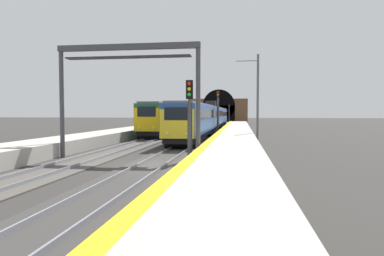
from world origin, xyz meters
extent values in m
plane|color=#302D2B|center=(0.00, 0.00, 0.00)|extent=(320.00, 320.00, 0.00)
cube|color=#ADA89E|center=(0.00, -4.04, 0.47)|extent=(112.00, 3.52, 0.95)
cube|color=#ADA89E|center=(0.00, 8.59, 0.47)|extent=(112.00, 3.52, 0.95)
cube|color=yellow|center=(0.00, -2.53, 0.95)|extent=(112.00, 0.50, 0.01)
cube|color=#383533|center=(0.00, 0.00, 0.03)|extent=(160.00, 3.06, 0.06)
cube|color=gray|center=(0.00, 0.72, 0.14)|extent=(160.00, 0.07, 0.15)
cube|color=gray|center=(0.00, -0.72, 0.14)|extent=(160.00, 0.07, 0.15)
cube|color=#4C4742|center=(0.00, 4.55, 0.03)|extent=(160.00, 3.14, 0.06)
cube|color=gray|center=(0.00, 5.26, 0.14)|extent=(160.00, 0.07, 0.15)
cube|color=gray|center=(0.00, 3.83, 0.14)|extent=(160.00, 0.07, 0.15)
cube|color=#264C99|center=(15.73, 0.00, 2.25)|extent=(18.10, 2.80, 2.62)
cube|color=black|center=(15.73, 0.00, 2.72)|extent=(17.38, 2.83, 0.90)
cube|color=slate|center=(15.73, 0.00, 3.66)|extent=(17.56, 2.39, 0.20)
cube|color=black|center=(15.73, 0.00, 0.76)|extent=(17.74, 2.48, 0.49)
cylinder|color=black|center=(8.18, 0.04, 0.44)|extent=(0.90, 2.49, 0.89)
cylinder|color=black|center=(9.98, 0.03, 0.44)|extent=(0.90, 2.49, 0.89)
cylinder|color=black|center=(21.49, -0.03, 0.44)|extent=(0.90, 2.49, 0.89)
cylinder|color=black|center=(23.29, -0.04, 0.44)|extent=(0.90, 2.49, 0.89)
cube|color=yellow|center=(6.65, 0.05, 2.03)|extent=(0.13, 2.59, 2.18)
cube|color=black|center=(6.60, 0.05, 2.77)|extent=(0.05, 1.89, 0.94)
sphere|color=#F2EACC|center=(6.58, -0.69, 1.29)|extent=(0.20, 0.20, 0.20)
sphere|color=#F2EACC|center=(6.59, 0.79, 1.29)|extent=(0.20, 0.20, 0.20)
cube|color=#264C99|center=(34.57, 0.00, 2.25)|extent=(18.10, 2.80, 2.62)
cube|color=black|center=(34.57, 0.00, 2.69)|extent=(17.38, 2.83, 0.86)
cube|color=slate|center=(34.57, 0.00, 3.66)|extent=(17.56, 2.39, 0.20)
cube|color=black|center=(34.57, 0.00, 0.76)|extent=(17.74, 2.48, 0.49)
cylinder|color=black|center=(26.90, 0.04, 0.44)|extent=(0.90, 2.49, 0.89)
cylinder|color=black|center=(28.70, 0.03, 0.44)|extent=(0.90, 2.49, 0.89)
cylinder|color=black|center=(40.43, -0.03, 0.44)|extent=(0.90, 2.49, 0.89)
cylinder|color=black|center=(42.23, -0.04, 0.44)|extent=(0.90, 2.49, 0.89)
cube|color=#264C99|center=(53.40, 0.00, 2.25)|extent=(18.10, 2.80, 2.62)
cube|color=black|center=(53.40, 0.00, 2.55)|extent=(17.38, 2.83, 0.81)
cube|color=slate|center=(53.40, 0.00, 3.66)|extent=(17.56, 2.39, 0.20)
cube|color=black|center=(53.40, 0.00, 0.76)|extent=(17.74, 2.48, 0.49)
cylinder|color=black|center=(45.50, 0.04, 0.44)|extent=(0.90, 2.49, 0.89)
cylinder|color=black|center=(47.30, 0.03, 0.44)|extent=(0.90, 2.49, 0.89)
cylinder|color=black|center=(59.51, -0.03, 0.44)|extent=(0.90, 2.49, 0.89)
cylinder|color=black|center=(61.31, -0.04, 0.44)|extent=(0.90, 2.49, 0.89)
cube|color=black|center=(34.57, 0.00, 4.21)|extent=(1.31, 1.63, 0.90)
cube|color=#235638|center=(25.63, 4.55, 2.38)|extent=(20.94, 3.15, 2.84)
cube|color=black|center=(25.63, 4.55, 2.83)|extent=(20.11, 3.16, 1.00)
cube|color=slate|center=(25.63, 4.55, 3.90)|extent=(20.31, 2.72, 0.20)
cube|color=black|center=(25.63, 4.55, 0.77)|extent=(20.52, 2.81, 0.50)
cylinder|color=black|center=(16.20, 4.72, 0.45)|extent=(0.96, 2.55, 0.91)
cylinder|color=black|center=(18.00, 4.69, 0.45)|extent=(0.96, 2.55, 0.91)
cylinder|color=black|center=(33.25, 4.40, 0.45)|extent=(0.96, 2.55, 0.91)
cylinder|color=black|center=(35.05, 4.37, 0.45)|extent=(0.96, 2.55, 0.91)
cube|color=#E5B20F|center=(15.14, 4.74, 2.15)|extent=(0.17, 2.64, 2.38)
cube|color=black|center=(15.09, 4.75, 2.95)|extent=(0.08, 1.93, 1.02)
sphere|color=#F2EACC|center=(15.07, 3.99, 1.31)|extent=(0.20, 0.20, 0.20)
sphere|color=#F2EACC|center=(15.10, 5.50, 1.31)|extent=(0.20, 0.20, 0.20)
cube|color=#235638|center=(47.00, 4.55, 2.38)|extent=(20.94, 3.15, 2.84)
cube|color=black|center=(47.00, 4.55, 2.80)|extent=(20.11, 3.16, 1.02)
cube|color=slate|center=(47.00, 4.55, 3.90)|extent=(20.31, 2.72, 0.20)
cube|color=black|center=(47.00, 4.55, 0.77)|extent=(20.52, 2.81, 0.50)
cylinder|color=black|center=(37.96, 4.72, 0.45)|extent=(0.96, 2.55, 0.91)
cylinder|color=black|center=(39.76, 4.68, 0.45)|extent=(0.96, 2.55, 0.91)
cylinder|color=black|center=(54.25, 4.41, 0.45)|extent=(0.96, 2.55, 0.91)
cylinder|color=black|center=(56.05, 4.38, 0.45)|extent=(0.96, 2.55, 0.91)
cube|color=#235638|center=(68.38, 4.55, 2.38)|extent=(20.94, 3.15, 2.84)
cube|color=black|center=(68.38, 4.55, 2.75)|extent=(20.11, 3.16, 0.80)
cube|color=slate|center=(68.38, 4.55, 3.90)|extent=(20.31, 2.72, 0.20)
cube|color=black|center=(68.38, 4.55, 0.77)|extent=(20.52, 2.81, 0.50)
cylinder|color=black|center=(59.13, 4.72, 0.45)|extent=(0.96, 2.55, 0.91)
cylinder|color=black|center=(60.93, 4.69, 0.45)|extent=(0.96, 2.55, 0.91)
cylinder|color=black|center=(75.82, 4.41, 0.45)|extent=(0.96, 2.55, 0.91)
cylinder|color=black|center=(77.62, 4.37, 0.45)|extent=(0.96, 2.55, 0.91)
cylinder|color=#38383D|center=(0.85, -1.77, 1.81)|extent=(0.16, 0.16, 3.62)
cube|color=black|center=(0.85, -1.77, 4.14)|extent=(0.20, 0.38, 1.05)
cube|color=#38383D|center=(0.99, -1.77, 1.81)|extent=(0.04, 0.28, 3.26)
sphere|color=red|center=(0.72, -1.77, 4.47)|extent=(0.20, 0.20, 0.20)
sphere|color=yellow|center=(0.72, -1.77, 4.17)|extent=(0.20, 0.20, 0.20)
sphere|color=green|center=(0.72, -1.77, 3.87)|extent=(0.20, 0.20, 0.20)
cylinder|color=#38383D|center=(24.67, -1.77, 2.42)|extent=(0.16, 0.16, 4.84)
cube|color=black|center=(24.67, -1.77, 5.22)|extent=(0.20, 0.38, 0.75)
cube|color=#38383D|center=(24.81, -1.77, 2.42)|extent=(0.04, 0.28, 4.36)
sphere|color=red|center=(24.54, -1.77, 5.39)|extent=(0.20, 0.20, 0.20)
sphere|color=yellow|center=(24.54, -1.77, 5.09)|extent=(0.20, 0.20, 0.20)
cylinder|color=#38383D|center=(66.79, -1.77, 2.03)|extent=(0.16, 0.16, 4.07)
cube|color=black|center=(66.79, -1.77, 4.44)|extent=(0.20, 0.38, 0.75)
cube|color=#38383D|center=(66.93, -1.77, 2.03)|extent=(0.04, 0.28, 3.66)
sphere|color=red|center=(66.66, -1.77, 4.62)|extent=(0.20, 0.20, 0.20)
sphere|color=yellow|center=(66.66, -1.77, 4.32)|extent=(0.20, 0.20, 0.20)
cylinder|color=#3F3F47|center=(2.23, 6.63, 3.35)|extent=(0.28, 0.28, 6.70)
cylinder|color=#3F3F47|center=(2.23, -2.08, 3.35)|extent=(0.28, 0.28, 6.70)
cube|color=#3F3F47|center=(2.23, 2.27, 6.87)|extent=(0.36, 8.99, 0.35)
cube|color=#2D2D33|center=(2.23, 2.27, 6.25)|extent=(0.70, 7.83, 0.08)
cube|color=brown|center=(91.03, 2.27, 3.60)|extent=(2.85, 18.14, 7.20)
cube|color=black|center=(89.56, 2.27, 2.52)|extent=(0.12, 10.16, 5.04)
cylinder|color=black|center=(89.56, 2.27, 5.04)|extent=(0.12, 10.16, 10.16)
cylinder|color=#595B60|center=(15.02, -6.20, 4.19)|extent=(0.22, 0.22, 8.38)
cylinder|color=#595B60|center=(15.02, -5.15, 7.78)|extent=(0.08, 2.10, 0.08)
camera|label=1|loc=(-17.87, -4.60, 2.88)|focal=31.70mm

